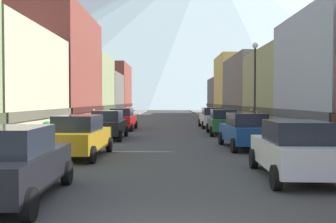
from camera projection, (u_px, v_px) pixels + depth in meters
The scene contains 25 objects.
sidewalk_left at pixel (111, 122), 40.77m from camera, with size 2.50×100.00×0.15m, color gray.
sidewalk_right at pixel (227, 122), 40.76m from camera, with size 2.50×100.00×0.15m, color gray.
storefront_left_2 at pixel (38, 72), 35.57m from camera, with size 10.09×13.55×10.59m.
storefront_left_3 at pixel (78, 89), 47.54m from camera, with size 8.14×10.08×8.01m.
storefront_left_4 at pixel (100, 96), 58.38m from camera, with size 6.67×10.84×6.64m.
storefront_left_5 at pixel (104, 90), 70.74m from camera, with size 9.71×13.22×9.20m.
storefront_right_2 at pixel (300, 91), 32.80m from camera, with size 8.12×11.32×6.77m.
storefront_right_3 at pixel (267, 90), 45.37m from camera, with size 8.95×13.50×7.66m.
storefront_right_4 at pixel (249, 87), 57.52m from camera, with size 9.70×10.24×9.19m.
storefront_right_5 at pixel (237, 97), 68.00m from camera, with size 10.06×9.86×6.38m.
car_left_0 at pixel (12, 163), 8.99m from camera, with size 2.21×4.47×1.78m.
car_left_1 at pixel (80, 136), 15.94m from camera, with size 2.24×4.48×1.78m.
car_left_2 at pixel (109, 125), 23.55m from camera, with size 2.07×4.41×1.78m.
car_left_3 at pixel (123, 119), 30.81m from camera, with size 2.17×4.45×1.78m.
car_right_0 at pixel (294, 149), 11.59m from camera, with size 2.23×4.48×1.78m.
car_right_1 at pixel (246, 131), 18.86m from camera, with size 2.21×4.47×1.78m.
car_right_2 at pixel (223, 122), 26.66m from camera, with size 2.17×4.45×1.78m.
car_right_3 at pixel (212, 118), 33.34m from camera, with size 2.09×4.41×1.78m.
potted_plant_1 at pixel (330, 140), 16.54m from camera, with size 0.61×0.61×0.99m.
potted_plant_2 at pixel (48, 129), 21.70m from camera, with size 0.71×0.71×1.06m.
pedestrian_0 at pixel (256, 122), 27.27m from camera, with size 0.36×0.36×1.55m.
pedestrian_1 at pixel (252, 120), 28.65m from camera, with size 0.36×0.36×1.63m.
pedestrian_2 at pixel (94, 119), 31.33m from camera, with size 0.36×0.36×1.56m.
streetlamp_right at pixel (255, 75), 23.52m from camera, with size 0.36×0.36×5.86m.
mountain_backdrop at pixel (209, 28), 264.11m from camera, with size 344.76×344.76×107.13m, color silver.
Camera 1 is at (-0.07, -5.71, 2.39)m, focal length 40.44 mm.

